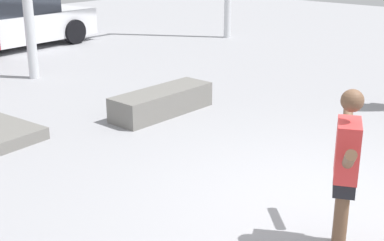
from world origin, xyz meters
The scene contains 4 objects.
ground_plane centered at (0.00, 0.00, 0.00)m, with size 36.00×36.00×0.00m, color #9E9EA3.
skateboarder centered at (-0.57, -0.42, 0.83)m, with size 1.25×0.69×1.51m.
grind_box centered at (1.23, 3.60, 0.20)m, with size 1.83×0.60×0.40m, color slate.
parked_car_white centered at (2.65, 10.57, 0.66)m, with size 4.43×2.22×1.34m.
Camera 1 is at (-4.68, -2.25, 2.69)m, focal length 50.00 mm.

